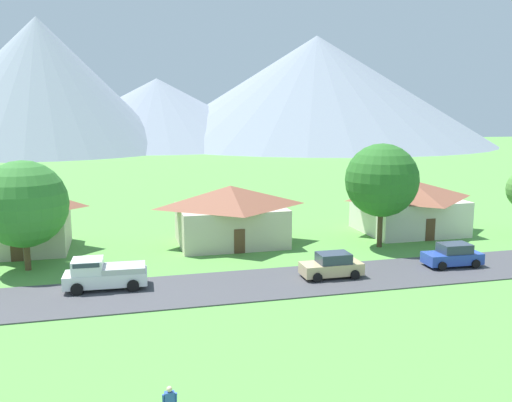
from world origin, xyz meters
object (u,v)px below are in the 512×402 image
Objects in this scene: tree_near_left at (382,180)px; house_right_center at (22,217)px; parked_car_blue_west_end at (453,255)px; house_left_center at (409,205)px; parked_car_tan_mid_east at (332,266)px; tree_left_of_center at (24,204)px; pickup_truck_white_west_side at (103,274)px; house_leftmost at (231,214)px.

house_right_center is at bearing 167.93° from tree_near_left.
house_left_center is at bearing 75.72° from parked_car_blue_west_end.
parked_car_tan_mid_east is (-12.56, -11.67, -1.73)m from house_left_center.
parked_car_blue_west_end is at bearing -22.46° from house_right_center.
house_right_center is at bearing 157.54° from parked_car_blue_west_end.
tree_near_left reaches higher than house_left_center.
tree_left_of_center reaches higher than pickup_truck_white_west_side.
house_right_center is at bearing 118.89° from pickup_truck_white_west_side.
house_leftmost reaches higher than parked_car_tan_mid_east.
tree_near_left is at bearing 14.21° from pickup_truck_white_west_side.
house_right_center is at bearing 100.84° from tree_left_of_center.
house_left_center is 11.90m from parked_car_blue_west_end.
tree_left_of_center is 1.51× the size of pickup_truck_white_west_side.
parked_car_blue_west_end is at bearing -13.07° from tree_left_of_center.
parked_car_tan_mid_east is 0.80× the size of pickup_truck_white_west_side.
pickup_truck_white_west_side is at bearing 177.44° from parked_car_blue_west_end.
tree_near_left is at bearing -0.49° from tree_left_of_center.
pickup_truck_white_west_side reaches higher than parked_car_blue_west_end.
tree_near_left is 2.05× the size of parked_car_blue_west_end.
tree_left_of_center is (-15.87, -4.10, 2.22)m from house_leftmost.
parked_car_blue_west_end is (-2.90, -11.41, -1.73)m from house_left_center.
house_leftmost is 1.26× the size of house_right_center.
house_left_center reaches higher than pickup_truck_white_west_side.
house_leftmost is 1.20× the size of tree_left_of_center.
tree_left_of_center is 31.31m from parked_car_blue_west_end.
house_right_center is 29.74m from tree_near_left.
house_leftmost is at bearing 112.53° from parked_car_tan_mid_east.
house_right_center is at bearing 148.66° from parked_car_tan_mid_east.
pickup_truck_white_west_side is at bearing -159.64° from house_left_center.
house_right_center is (-17.01, 1.85, 0.18)m from house_leftmost.
house_leftmost is at bearing 160.05° from tree_near_left.
house_right_center is 25.51m from parked_car_tan_mid_east.
house_right_center is 0.87× the size of tree_near_left.
tree_near_left is 23.57m from pickup_truck_white_west_side.
parked_car_blue_west_end is 9.66m from parked_car_tan_mid_east.
pickup_truck_white_west_side is (6.54, -11.86, -1.75)m from house_right_center.
tree_left_of_center reaches higher than house_right_center.
house_leftmost reaches higher than house_left_center.
house_left_center is 17.23m from parked_car_tan_mid_east.
tree_near_left is at bearing -19.95° from house_leftmost.
tree_left_of_center is at bearing 166.93° from parked_car_blue_west_end.
house_leftmost reaches higher than parked_car_blue_west_end.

